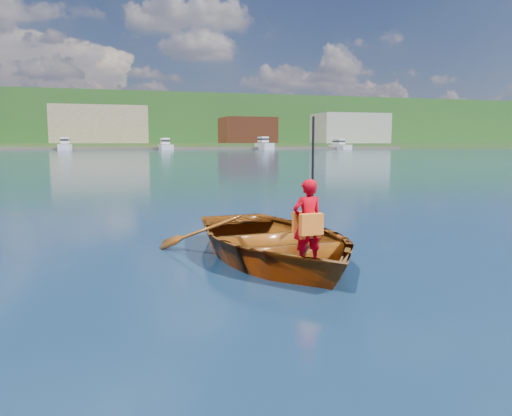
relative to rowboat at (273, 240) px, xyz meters
The scene contains 8 objects.
ground 1.30m from the rowboat, 149.81° to the left, with size 600.00×600.00×0.00m.
rowboat is the anchor object (origin of this frame).
child_paddler 1.00m from the rowboat, 75.39° to the right, with size 0.47×0.37×2.10m.
shoreline 237.46m from the rowboat, 90.26° to the left, with size 400.00×140.00×22.00m.
dock 149.02m from the rowboat, 85.88° to the left, with size 159.90×14.82×0.80m.
waterfront_buildings 166.04m from the rowboat, 93.05° to the left, with size 202.00×16.00×14.00m.
marina_yachts 143.97m from the rowboat, 89.73° to the left, with size 141.90×12.29×4.29m.
hillside_trees 247.47m from the rowboat, 88.25° to the left, with size 302.87×84.03×26.90m.
Camera 1 is at (-1.29, -8.02, 1.81)m, focal length 35.00 mm.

